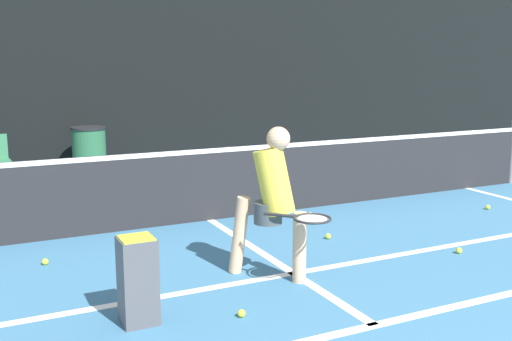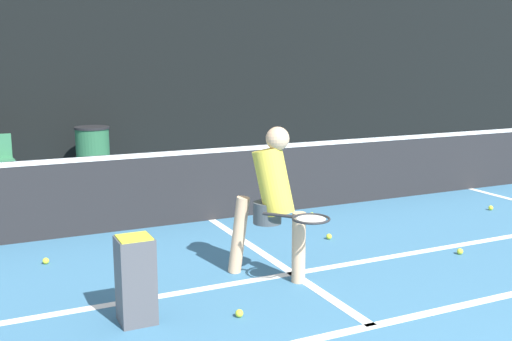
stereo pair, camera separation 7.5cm
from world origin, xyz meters
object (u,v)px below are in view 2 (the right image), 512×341
object	(u,v)px
trash_bin	(93,152)
parked_car	(83,121)
player_practicing	(272,197)
ball_hopper	(136,278)

from	to	relation	value
trash_bin	parked_car	distance (m)	4.21
player_practicing	parked_car	distance (m)	10.04
player_practicing	parked_car	size ratio (longest dim) A/B	0.35
ball_hopper	trash_bin	distance (m)	6.32
trash_bin	parked_car	world-z (taller)	parked_car
trash_bin	ball_hopper	bearing A→B (deg)	-97.26
player_practicing	ball_hopper	distance (m)	1.54
parked_car	ball_hopper	bearing A→B (deg)	-97.18
player_practicing	parked_car	xyz separation A→B (m)	(-0.10, 10.04, -0.19)
ball_hopper	trash_bin	world-z (taller)	trash_bin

